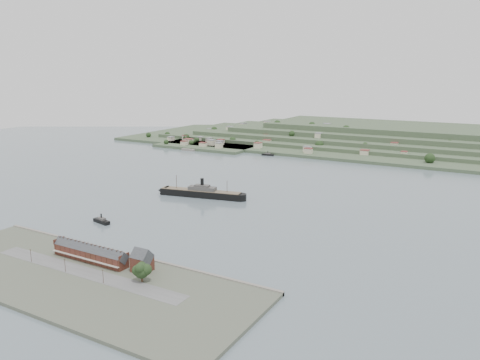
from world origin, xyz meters
The scene contains 9 objects.
ground centered at (0.00, 0.00, 0.00)m, with size 1400.00×1400.00×0.00m, color slate.
near_shore centered at (0.00, -186.75, 1.01)m, with size 220.00×80.00×2.60m.
terrace_row centered at (-10.00, -168.02, 6.84)m, with size 55.60×9.80×11.07m.
gabled_building centered at (27.50, -164.00, 8.19)m, with size 10.40×10.18×14.09m.
far_peninsula centered at (27.91, 393.10, 11.88)m, with size 760.00×309.00×30.00m.
steamship centered at (-42.14, -6.09, 3.97)m, with size 88.88×26.94×21.49m.
tugboat centered at (-62.93, -107.77, 1.83)m, with size 17.26×7.61×7.52m.
ferry_west centered at (-84.13, 224.63, 1.54)m, with size 17.43×6.65×6.37m.
fig_tree centered at (37.49, -175.66, 9.05)m, with size 10.34×8.96×11.55m.
Camera 1 is at (200.75, -354.39, 114.11)m, focal length 35.00 mm.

